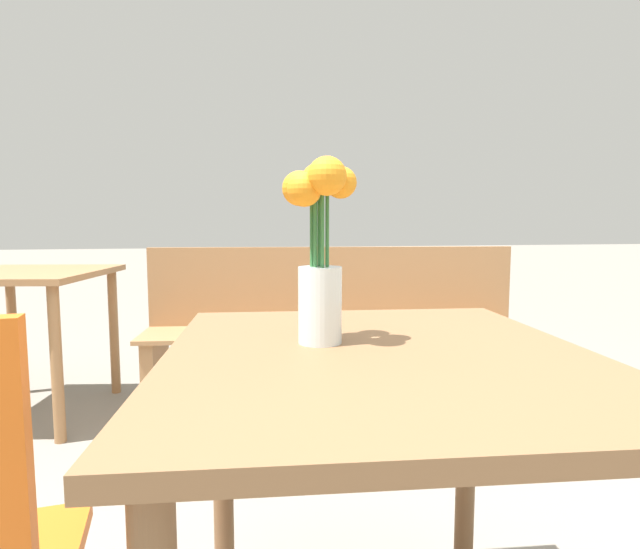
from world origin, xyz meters
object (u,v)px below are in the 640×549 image
Objects in this scene: table_back at (29,296)px; bench_middle at (335,322)px; flower_vase at (319,249)px; table_front at (378,414)px.

bench_middle is at bearing -10.11° from table_back.
flower_vase is 0.39× the size of table_back.
flower_vase is at bearing -104.26° from bench_middle.
flower_vase is 2.13m from table_back.
table_front is 0.47× the size of bench_middle.
bench_middle is at bearing 75.74° from flower_vase.
flower_vase is (-0.09, 0.07, 0.30)m from table_front.
bench_middle is at bearing 79.62° from table_front.
table_front is at bearing -38.31° from flower_vase.
table_back is (-1.50, 0.27, 0.14)m from bench_middle.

